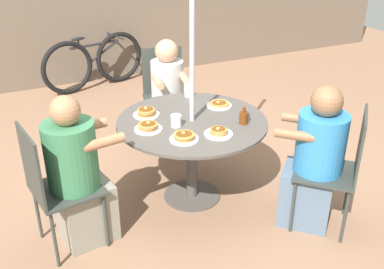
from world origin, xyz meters
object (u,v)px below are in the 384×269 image
object	(u,v)px
patio_table	(192,134)
diner_north	(168,99)
patio_chair_south	(340,164)
pancake_plate_e	(148,127)
pancake_plate_a	(219,132)
diner_south	(314,164)
diner_east	(78,178)
pancake_plate_b	(219,104)
pancake_plate_d	(146,113)
bicycle	(94,62)
patio_chair_north	(165,90)
syrup_bottle	(244,117)
drinking_glass_a	(189,90)
patio_chair_east	(52,183)
pancake_plate_c	(184,137)
coffee_cup	(176,121)

from	to	relation	value
patio_table	diner_north	size ratio (longest dim) A/B	1.08
patio_chair_south	pancake_plate_e	distance (m)	1.45
pancake_plate_a	pancake_plate_e	world-z (taller)	pancake_plate_e
patio_table	diner_south	size ratio (longest dim) A/B	1.05
diner_east	pancake_plate_e	world-z (taller)	diner_east
pancake_plate_a	pancake_plate_e	xyz separation A→B (m)	(-0.45, 0.30, 0.00)
pancake_plate_b	pancake_plate_d	xyz separation A→B (m)	(-0.63, 0.07, 0.01)
bicycle	diner_north	bearing A→B (deg)	-95.91
patio_table	diner_north	bearing A→B (deg)	79.46
patio_chair_north	diner_south	xyz separation A→B (m)	(0.48, -1.82, -0.03)
patio_chair_south	syrup_bottle	size ratio (longest dim) A/B	7.05
drinking_glass_a	diner_south	bearing A→B (deg)	-66.61
pancake_plate_e	pancake_plate_a	bearing A→B (deg)	-33.55
pancake_plate_a	syrup_bottle	world-z (taller)	syrup_bottle
patio_chair_east	bicycle	bearing A→B (deg)	152.24
diner_north	bicycle	size ratio (longest dim) A/B	0.76
patio_chair_south	pancake_plate_b	distance (m)	1.11
pancake_plate_c	pancake_plate_d	bearing A→B (deg)	101.33
diner_east	pancake_plate_e	bearing A→B (deg)	94.41
patio_chair_east	diner_north	bearing A→B (deg)	121.54
patio_chair_south	drinking_glass_a	distance (m)	1.46
patio_table	diner_south	distance (m)	0.98
syrup_bottle	coffee_cup	bearing A→B (deg)	160.72
patio_chair_east	pancake_plate_d	world-z (taller)	patio_chair_east
patio_chair_north	pancake_plate_d	xyz separation A→B (m)	(-0.51, -0.89, 0.19)
patio_chair_north	bicycle	bearing A→B (deg)	-69.97
patio_table	diner_east	bearing A→B (deg)	-170.43
diner_east	pancake_plate_a	size ratio (longest dim) A/B	5.36
pancake_plate_a	syrup_bottle	bearing A→B (deg)	18.64
patio_chair_north	bicycle	world-z (taller)	patio_chair_north
diner_south	pancake_plate_d	bearing A→B (deg)	91.63
pancake_plate_e	bicycle	world-z (taller)	pancake_plate_e
patio_table	pancake_plate_c	world-z (taller)	pancake_plate_c
pancake_plate_d	bicycle	world-z (taller)	pancake_plate_d
diner_east	drinking_glass_a	xyz separation A→B (m)	(1.15, 0.64, 0.26)
patio_chair_south	pancake_plate_d	world-z (taller)	patio_chair_south
diner_south	pancake_plate_d	world-z (taller)	diner_south
coffee_cup	pancake_plate_c	bearing A→B (deg)	-98.41
syrup_bottle	bicycle	world-z (taller)	syrup_bottle
patio_chair_north	coffee_cup	world-z (taller)	patio_chair_north
patio_table	drinking_glass_a	distance (m)	0.54
bicycle	coffee_cup	bearing A→B (deg)	-104.80
patio_chair_south	patio_chair_east	bearing A→B (deg)	117.20
diner_east	patio_table	bearing A→B (deg)	90.00
patio_chair_north	patio_chair_south	distance (m)	2.04
patio_chair_north	pancake_plate_b	bearing A→B (deg)	107.65
patio_chair_south	coffee_cup	bearing A→B (deg)	96.74
diner_north	diner_east	world-z (taller)	diner_east
drinking_glass_a	pancake_plate_e	bearing A→B (deg)	-138.64
diner_north	diner_east	distance (m)	1.60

